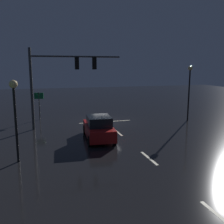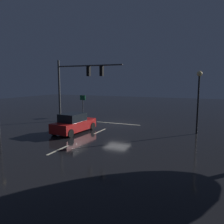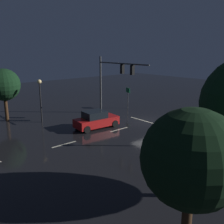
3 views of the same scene
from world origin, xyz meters
name	(u,v)px [view 2 (image 2 of 3)]	position (x,y,z in m)	size (l,w,h in m)	color
ground_plane	(117,124)	(0.00, 0.00, 0.00)	(80.00, 80.00, 0.00)	black
traffic_signal_assembly	(78,79)	(4.07, 1.12, 4.64)	(7.60, 0.47, 6.67)	#383A3D
lane_dash_far	(100,131)	(0.00, 4.00, 0.00)	(2.20, 0.16, 0.01)	beige
lane_dash_mid	(58,150)	(0.00, 10.00, 0.00)	(2.20, 0.16, 0.01)	beige
stop_bar	(117,123)	(0.00, -0.07, 0.00)	(5.00, 0.16, 0.01)	beige
car_approaching	(74,123)	(1.88, 5.33, 0.80)	(2.17, 4.47, 1.70)	maroon
street_lamp_left_kerb	(199,91)	(-7.92, 1.52, 3.66)	(0.44, 0.44, 5.26)	black
route_sign	(83,101)	(5.95, -2.88, 1.96)	(0.89, 0.28, 2.71)	#383A3D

